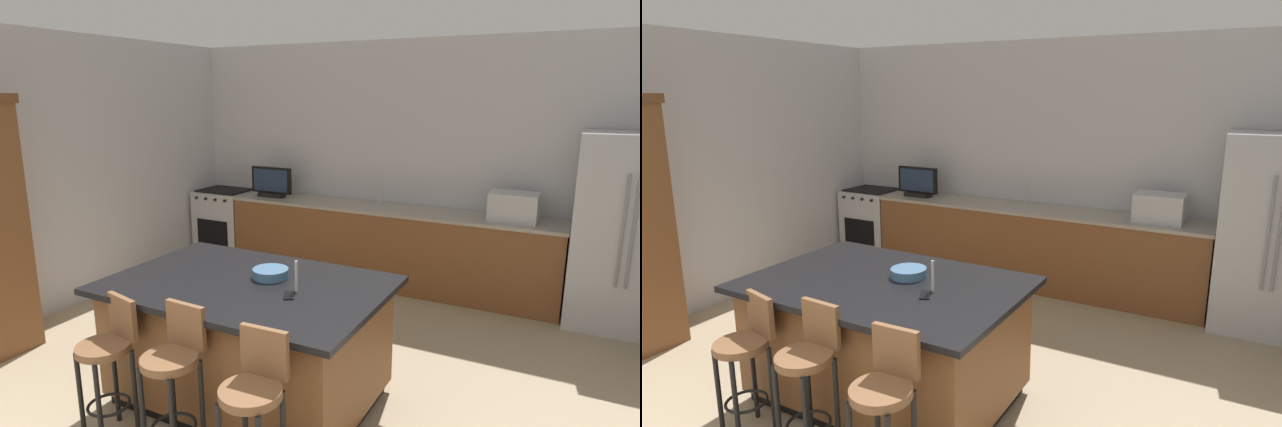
{
  "view_description": "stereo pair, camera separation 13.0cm",
  "coord_description": "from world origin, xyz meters",
  "views": [
    {
      "loc": [
        1.96,
        -0.91,
        2.22
      ],
      "look_at": [
        -0.19,
        3.24,
        1.15
      ],
      "focal_mm": 29.44,
      "sensor_mm": 36.0,
      "label": 1
    },
    {
      "loc": [
        2.07,
        -0.85,
        2.22
      ],
      "look_at": [
        -0.19,
        3.24,
        1.15
      ],
      "focal_mm": 29.44,
      "sensor_mm": 36.0,
      "label": 2
    }
  ],
  "objects": [
    {
      "name": "range_oven",
      "position": [
        -2.41,
        4.72,
        0.47
      ],
      "size": [
        0.71,
        0.63,
        0.95
      ],
      "color": "#B7BABF",
      "rests_on": "ground_plane"
    },
    {
      "name": "bar_stool_right",
      "position": [
        0.5,
        1.15,
        0.6
      ],
      "size": [
        0.34,
        0.34,
        1.0
      ],
      "rotation": [
        0.0,
        0.0,
        0.04
      ],
      "color": "brown",
      "rests_on": "ground_plane"
    },
    {
      "name": "wall_left",
      "position": [
        -2.87,
        2.55,
        1.41
      ],
      "size": [
        0.12,
        5.5,
        2.83
      ],
      "primitive_type": "cube",
      "color": "#BCBCC1",
      "rests_on": "ground_plane"
    },
    {
      "name": "bar_stool_center",
      "position": [
        -0.13,
        1.22,
        0.6
      ],
      "size": [
        0.34,
        0.34,
        0.99
      ],
      "rotation": [
        0.0,
        0.0,
        -0.04
      ],
      "color": "brown",
      "rests_on": "ground_plane"
    },
    {
      "name": "sink_faucet_back",
      "position": [
        -0.2,
        4.82,
        1.05
      ],
      "size": [
        0.02,
        0.02,
        0.24
      ],
      "primitive_type": "cylinder",
      "color": "#B2B2B7",
      "rests_on": "counter_back"
    },
    {
      "name": "counter_back",
      "position": [
        -0.1,
        4.72,
        0.46
      ],
      "size": [
        3.91,
        0.62,
        0.93
      ],
      "color": "brown",
      "rests_on": "ground_plane"
    },
    {
      "name": "wall_back",
      "position": [
        0.0,
        5.1,
        1.41
      ],
      "size": [
        6.15,
        0.12,
        2.83
      ],
      "primitive_type": "cube",
      "color": "#BCBCC1",
      "rests_on": "ground_plane"
    },
    {
      "name": "bar_stool_left",
      "position": [
        -0.67,
        1.21,
        0.56
      ],
      "size": [
        0.35,
        0.37,
        0.94
      ],
      "rotation": [
        0.0,
        0.0,
        -0.22
      ],
      "color": "brown",
      "rests_on": "ground_plane"
    },
    {
      "name": "microwave",
      "position": [
        1.3,
        4.72,
        1.08
      ],
      "size": [
        0.48,
        0.36,
        0.3
      ],
      "primitive_type": "cube",
      "color": "#B7BABF",
      "rests_on": "counter_back"
    },
    {
      "name": "sink_faucet_island",
      "position": [
        0.28,
        1.99,
        1.02
      ],
      "size": [
        0.02,
        0.02,
        0.22
      ],
      "primitive_type": "cylinder",
      "color": "#B2B2B7",
      "rests_on": "kitchen_island"
    },
    {
      "name": "kitchen_island",
      "position": [
        -0.13,
        1.99,
        0.46
      ],
      "size": [
        1.97,
        1.31,
        0.91
      ],
      "color": "black",
      "rests_on": "ground_plane"
    },
    {
      "name": "cell_phone",
      "position": [
        0.27,
        1.9,
        0.91
      ],
      "size": [
        0.13,
        0.17,
        0.01
      ],
      "primitive_type": "cube",
      "rotation": [
        0.0,
        0.0,
        0.48
      ],
      "color": "black",
      "rests_on": "kitchen_island"
    },
    {
      "name": "refrigerator",
      "position": [
        2.32,
        4.67,
        0.94
      ],
      "size": [
        0.9,
        0.75,
        1.87
      ],
      "color": "#B7BABF",
      "rests_on": "ground_plane"
    },
    {
      "name": "tv_monitor",
      "position": [
        -1.63,
        4.67,
        1.1
      ],
      "size": [
        0.56,
        0.16,
        0.38
      ],
      "color": "black",
      "rests_on": "counter_back"
    },
    {
      "name": "fruit_bowl",
      "position": [
        -0.03,
        2.15,
        0.94
      ],
      "size": [
        0.26,
        0.26,
        0.07
      ],
      "primitive_type": "cylinder",
      "color": "#3F668C",
      "rests_on": "kitchen_island"
    }
  ]
}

